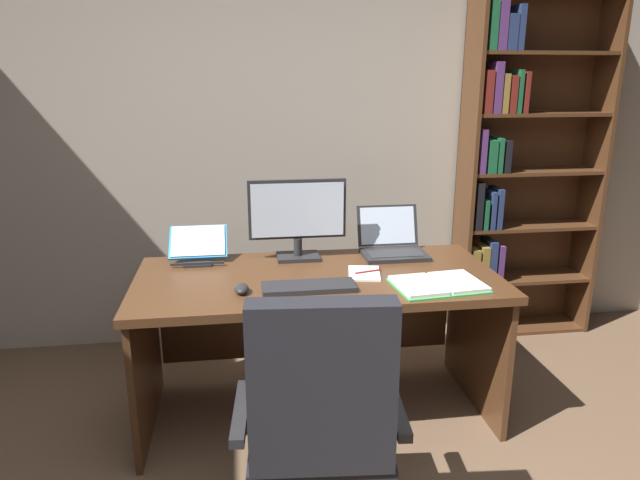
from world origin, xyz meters
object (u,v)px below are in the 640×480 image
at_px(reading_stand_with_book, 198,245).
at_px(monitor, 297,219).
at_px(laptop, 392,244).
at_px(notepad, 364,273).
at_px(keyboard, 309,287).
at_px(open_binder, 438,284).
at_px(office_chair, 320,444).
at_px(bookshelf, 516,168).
at_px(pen, 368,271).
at_px(desk, 315,307).
at_px(computer_mouse, 242,289).

bearing_deg(reading_stand_with_book, monitor, -5.57).
distance_m(laptop, notepad, 0.38).
bearing_deg(laptop, keyboard, -137.28).
relative_size(keyboard, notepad, 2.00).
bearing_deg(open_binder, notepad, 138.29).
xyz_separation_m(laptop, keyboard, (-0.51, -0.47, -0.04)).
bearing_deg(laptop, office_chair, -115.81).
bearing_deg(bookshelf, monitor, -159.37).
bearing_deg(bookshelf, office_chair, -131.58).
xyz_separation_m(monitor, pen, (0.31, -0.30, -0.20)).
distance_m(desk, notepad, 0.32).
bearing_deg(bookshelf, keyboard, -145.19).
relative_size(desk, laptop, 5.17).
distance_m(open_binder, pen, 0.35).
bearing_deg(notepad, laptop, 54.43).
height_order(reading_stand_with_book, notepad, reading_stand_with_book).
height_order(keyboard, reading_stand_with_book, reading_stand_with_book).
bearing_deg(computer_mouse, notepad, 15.55).
relative_size(desk, bookshelf, 0.80).
relative_size(keyboard, computer_mouse, 4.04).
bearing_deg(office_chair, notepad, 73.25).
distance_m(office_chair, open_binder, 0.96).
height_order(desk, bookshelf, bookshelf).
bearing_deg(reading_stand_with_book, desk, -23.55).
xyz_separation_m(reading_stand_with_book, open_binder, (1.10, -0.56, -0.07)).
relative_size(monitor, open_binder, 1.18).
bearing_deg(reading_stand_with_book, pen, -22.93).
bearing_deg(reading_stand_with_book, computer_mouse, -67.28).
bearing_deg(pen, monitor, 136.10).
bearing_deg(monitor, office_chair, -92.37).
bearing_deg(open_binder, keyboard, 169.24).
distance_m(desk, laptop, 0.55).
height_order(reading_stand_with_book, pen, reading_stand_with_book).
bearing_deg(laptop, bookshelf, 29.76).
relative_size(office_chair, monitor, 2.00).
bearing_deg(monitor, bookshelf, 20.63).
bearing_deg(office_chair, reading_stand_with_book, 116.39).
relative_size(laptop, keyboard, 0.80).
distance_m(open_binder, notepad, 0.37).
height_order(keyboard, pen, keyboard).
bearing_deg(monitor, keyboard, -90.00).
relative_size(office_chair, laptop, 3.00).
bearing_deg(reading_stand_with_book, bookshelf, 14.18).
distance_m(monitor, keyboard, 0.51).
relative_size(bookshelf, monitor, 4.29).
xyz_separation_m(monitor, computer_mouse, (-0.30, -0.46, -0.19)).
bearing_deg(computer_mouse, desk, 35.59).
xyz_separation_m(laptop, open_binder, (0.08, -0.52, -0.04)).
bearing_deg(notepad, desk, 156.83).
bearing_deg(open_binder, laptop, 92.56).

